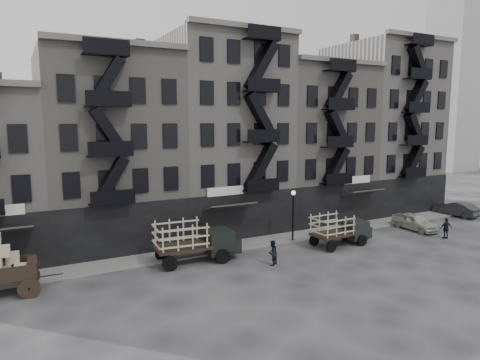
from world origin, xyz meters
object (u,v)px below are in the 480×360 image
stake_truck_west (195,238)px  car_east (415,222)px  car_far (457,209)px  policeman (446,228)px  pedestrian_mid (272,253)px  stake_truck_east (340,227)px

stake_truck_west → car_east: (21.03, -1.22, -0.96)m
car_east → car_far: (8.55, 1.87, -0.01)m
stake_truck_west → policeman: size_ratio=3.45×
stake_truck_west → car_far: bearing=5.9°
stake_truck_west → car_east: stake_truck_west is taller
stake_truck_west → policeman: bearing=-7.5°
car_east → pedestrian_mid: 16.70m
stake_truck_east → pedestrian_mid: stake_truck_east is taller
stake_truck_west → car_far: stake_truck_west is taller
car_east → car_far: size_ratio=0.97×
pedestrian_mid → stake_truck_east: bearing=159.5°
pedestrian_mid → stake_truck_west: bearing=-66.3°
policeman → stake_truck_east: bearing=2.8°
pedestrian_mid → policeman: policeman is taller
stake_truck_west → pedestrian_mid: bearing=-30.6°
stake_truck_east → car_east: bearing=1.2°
stake_truck_east → car_far: 18.04m
car_east → pedestrian_mid: size_ratio=2.53×
stake_truck_east → car_far: stake_truck_east is taller
stake_truck_west → policeman: (20.92, -4.47, -0.82)m
car_far → policeman: size_ratio=2.55×
car_far → pedestrian_mid: (-25.13, -3.79, 0.13)m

